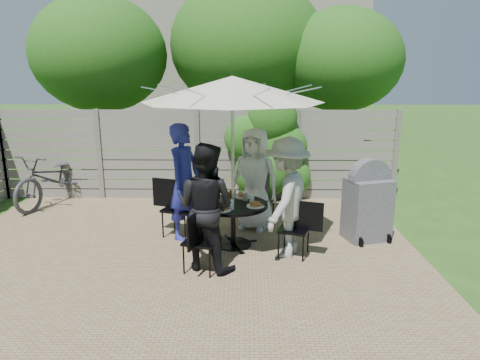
{
  "coord_description": "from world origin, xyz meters",
  "views": [
    {
      "loc": [
        0.98,
        -5.52,
        2.55
      ],
      "look_at": [
        0.89,
        0.73,
        0.98
      ],
      "focal_mm": 32.0,
      "sensor_mm": 36.0,
      "label": 1
    }
  ],
  "objects_px": {
    "chair_left": "(178,219)",
    "plate_right": "(255,205)",
    "coffee_cup": "(245,197)",
    "glass_front": "(232,205)",
    "bbq_grill": "(368,204)",
    "person_front": "(206,207)",
    "bicycle": "(54,178)",
    "chair_front": "(202,253)",
    "person_right": "(287,198)",
    "umbrella": "(233,89)",
    "plate_back": "(243,196)",
    "person_left": "(185,182)",
    "glass_back": "(234,194)",
    "syrup_jug": "(231,197)",
    "plate_left": "(212,199)",
    "glass_right": "(252,199)",
    "chair_back": "(258,209)",
    "person_back": "(255,179)",
    "patio_table": "(233,216)",
    "plate_front": "(222,209)",
    "chair_right": "(295,240)",
    "glass_left": "(214,199)"
  },
  "relations": [
    {
      "from": "chair_left",
      "to": "coffee_cup",
      "type": "height_order",
      "value": "chair_left"
    },
    {
      "from": "plate_left",
      "to": "plate_right",
      "type": "height_order",
      "value": "same"
    },
    {
      "from": "person_front",
      "to": "syrup_jug",
      "type": "xyz_separation_m",
      "value": [
        0.3,
        0.83,
        -0.1
      ]
    },
    {
      "from": "person_left",
      "to": "plate_left",
      "type": "height_order",
      "value": "person_left"
    },
    {
      "from": "syrup_jug",
      "to": "coffee_cup",
      "type": "height_order",
      "value": "syrup_jug"
    },
    {
      "from": "person_back",
      "to": "glass_left",
      "type": "relative_size",
      "value": 12.14
    },
    {
      "from": "plate_front",
      "to": "glass_right",
      "type": "distance_m",
      "value": 0.53
    },
    {
      "from": "chair_back",
      "to": "coffee_cup",
      "type": "height_order",
      "value": "chair_back"
    },
    {
      "from": "plate_right",
      "to": "bbq_grill",
      "type": "distance_m",
      "value": 1.79
    },
    {
      "from": "person_left",
      "to": "person_front",
      "type": "height_order",
      "value": "person_left"
    },
    {
      "from": "chair_front",
      "to": "plate_back",
      "type": "relative_size",
      "value": 3.34
    },
    {
      "from": "chair_front",
      "to": "person_right",
      "type": "bearing_deg",
      "value": -47.22
    },
    {
      "from": "patio_table",
      "to": "plate_right",
      "type": "height_order",
      "value": "plate_right"
    },
    {
      "from": "chair_left",
      "to": "patio_table",
      "type": "bearing_deg",
      "value": -5.52
    },
    {
      "from": "chair_left",
      "to": "plate_right",
      "type": "bearing_deg",
      "value": -5.55
    },
    {
      "from": "plate_left",
      "to": "bicycle",
      "type": "xyz_separation_m",
      "value": [
        -3.27,
        1.93,
        -0.16
      ]
    },
    {
      "from": "plate_left",
      "to": "person_front",
      "type": "bearing_deg",
      "value": -90.31
    },
    {
      "from": "glass_front",
      "to": "bbq_grill",
      "type": "height_order",
      "value": "bbq_grill"
    },
    {
      "from": "plate_right",
      "to": "bicycle",
      "type": "distance_m",
      "value": 4.51
    },
    {
      "from": "umbrella",
      "to": "coffee_cup",
      "type": "relative_size",
      "value": 28.42
    },
    {
      "from": "person_back",
      "to": "glass_right",
      "type": "xyz_separation_m",
      "value": [
        -0.05,
        -0.77,
        -0.11
      ]
    },
    {
      "from": "chair_right",
      "to": "syrup_jug",
      "type": "height_order",
      "value": "chair_right"
    },
    {
      "from": "person_back",
      "to": "bicycle",
      "type": "relative_size",
      "value": 0.84
    },
    {
      "from": "plate_back",
      "to": "glass_back",
      "type": "xyz_separation_m",
      "value": [
        -0.14,
        -0.05,
        0.05
      ]
    },
    {
      "from": "plate_right",
      "to": "syrup_jug",
      "type": "distance_m",
      "value": 0.43
    },
    {
      "from": "umbrella",
      "to": "bicycle",
      "type": "xyz_separation_m",
      "value": [
        -3.6,
        2.07,
        -1.8
      ]
    },
    {
      "from": "person_left",
      "to": "glass_back",
      "type": "height_order",
      "value": "person_left"
    },
    {
      "from": "syrup_jug",
      "to": "bicycle",
      "type": "height_order",
      "value": "bicycle"
    },
    {
      "from": "person_back",
      "to": "plate_left",
      "type": "bearing_deg",
      "value": -113.45
    },
    {
      "from": "chair_left",
      "to": "plate_back",
      "type": "height_order",
      "value": "chair_left"
    },
    {
      "from": "chair_left",
      "to": "person_right",
      "type": "height_order",
      "value": "person_right"
    },
    {
      "from": "chair_right",
      "to": "bbq_grill",
      "type": "bearing_deg",
      "value": -131.69
    },
    {
      "from": "person_front",
      "to": "bicycle",
      "type": "relative_size",
      "value": 0.84
    },
    {
      "from": "patio_table",
      "to": "coffee_cup",
      "type": "relative_size",
      "value": 11.21
    },
    {
      "from": "chair_left",
      "to": "plate_right",
      "type": "relative_size",
      "value": 3.58
    },
    {
      "from": "chair_front",
      "to": "coffee_cup",
      "type": "height_order",
      "value": "chair_front"
    },
    {
      "from": "plate_front",
      "to": "bicycle",
      "type": "bearing_deg",
      "value": 145.17
    },
    {
      "from": "person_back",
      "to": "coffee_cup",
      "type": "relative_size",
      "value": 14.16
    },
    {
      "from": "glass_right",
      "to": "syrup_jug",
      "type": "bearing_deg",
      "value": 165.99
    },
    {
      "from": "plate_left",
      "to": "glass_back",
      "type": "height_order",
      "value": "glass_back"
    },
    {
      "from": "plate_back",
      "to": "glass_left",
      "type": "height_order",
      "value": "glass_left"
    },
    {
      "from": "umbrella",
      "to": "coffee_cup",
      "type": "height_order",
      "value": "umbrella"
    },
    {
      "from": "umbrella",
      "to": "glass_front",
      "type": "relative_size",
      "value": 24.36
    },
    {
      "from": "chair_front",
      "to": "glass_front",
      "type": "relative_size",
      "value": 6.19
    },
    {
      "from": "chair_right",
      "to": "plate_right",
      "type": "bearing_deg",
      "value": -4.28
    },
    {
      "from": "person_front",
      "to": "plate_right",
      "type": "bearing_deg",
      "value": -113.45
    },
    {
      "from": "glass_back",
      "to": "glass_right",
      "type": "height_order",
      "value": "same"
    },
    {
      "from": "plate_left",
      "to": "bbq_grill",
      "type": "relative_size",
      "value": 0.2
    },
    {
      "from": "person_left",
      "to": "glass_right",
      "type": "relative_size",
      "value": 12.99
    },
    {
      "from": "person_left",
      "to": "bicycle",
      "type": "relative_size",
      "value": 0.9
    }
  ]
}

